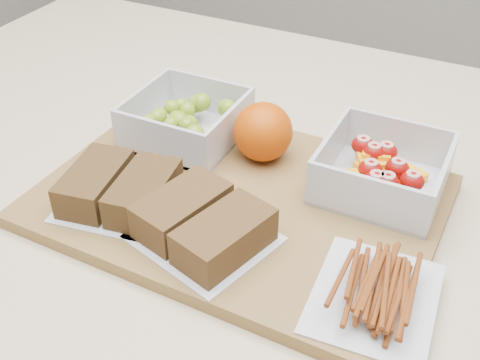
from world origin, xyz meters
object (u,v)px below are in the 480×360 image
(fruit_container, at_px, (382,172))
(pretzel_bag, at_px, (376,287))
(sandwich_bag_center, at_px, (203,224))
(orange, at_px, (263,132))
(cutting_board, at_px, (239,201))
(sandwich_bag_left, at_px, (120,189))
(grape_container, at_px, (188,121))

(fruit_container, bearing_deg, pretzel_bag, -75.69)
(fruit_container, bearing_deg, sandwich_bag_center, -129.93)
(orange, bearing_deg, fruit_container, 0.75)
(cutting_board, xyz_separation_m, orange, (-0.01, 0.08, 0.04))
(fruit_container, height_order, orange, orange)
(sandwich_bag_left, xyz_separation_m, sandwich_bag_center, (0.11, -0.01, 0.00))
(sandwich_bag_center, bearing_deg, orange, 93.00)
(fruit_container, bearing_deg, orange, -179.25)
(grape_container, xyz_separation_m, orange, (0.10, 0.00, 0.01))
(cutting_board, distance_m, sandwich_bag_center, 0.08)
(sandwich_bag_left, bearing_deg, sandwich_bag_center, -5.84)
(cutting_board, xyz_separation_m, grape_container, (-0.11, 0.08, 0.03))
(grape_container, xyz_separation_m, sandwich_bag_center, (0.11, -0.16, -0.00))
(orange, relative_size, pretzel_bag, 0.51)
(orange, xyz_separation_m, sandwich_bag_center, (0.01, -0.16, -0.02))
(cutting_board, xyz_separation_m, pretzel_bag, (0.17, -0.08, 0.02))
(grape_container, xyz_separation_m, sandwich_bag_left, (0.00, -0.15, -0.00))
(cutting_board, height_order, grape_container, grape_container)
(sandwich_bag_left, height_order, sandwich_bag_center, sandwich_bag_center)
(grape_container, bearing_deg, fruit_container, 0.51)
(cutting_board, height_order, sandwich_bag_center, sandwich_bag_center)
(pretzel_bag, bearing_deg, orange, 138.98)
(grape_container, distance_m, pretzel_bag, 0.33)
(cutting_board, height_order, fruit_container, fruit_container)
(grape_container, height_order, pretzel_bag, grape_container)
(cutting_board, height_order, pretzel_bag, pretzel_bag)
(grape_container, height_order, sandwich_bag_left, grape_container)
(grape_container, xyz_separation_m, fruit_container, (0.24, 0.00, -0.00))
(cutting_board, relative_size, orange, 6.05)
(fruit_container, distance_m, sandwich_bag_center, 0.21)
(cutting_board, xyz_separation_m, sandwich_bag_left, (-0.11, -0.07, 0.03))
(cutting_board, xyz_separation_m, sandwich_bag_center, (-0.00, -0.08, 0.03))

